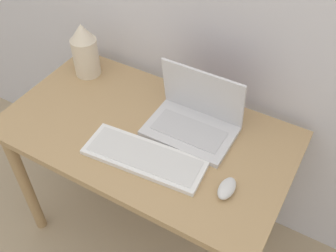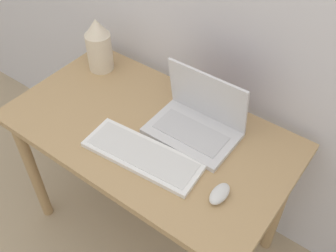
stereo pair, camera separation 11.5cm
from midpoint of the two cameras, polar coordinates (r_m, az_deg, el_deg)
The scene contains 5 objects.
desk at distance 1.58m, azimuth -0.63°, elevation -3.16°, with size 1.12×0.62×0.71m.
laptop at distance 1.47m, azimuth 6.53°, elevation 0.80°, with size 0.33×0.23×0.24m.
keyboard at distance 1.40m, azimuth -1.37°, elevation -4.32°, with size 0.45×0.19×0.02m.
mouse at distance 1.31m, azimuth 10.05°, elevation -9.78°, with size 0.05×0.10×0.03m.
vase at distance 1.75m, azimuth -8.14°, elevation 11.48°, with size 0.11×0.11×0.24m.
Camera 2 is at (0.69, -0.49, 1.78)m, focal length 42.00 mm.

